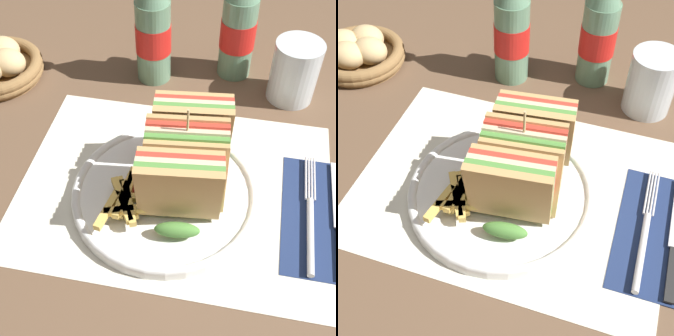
# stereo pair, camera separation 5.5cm
# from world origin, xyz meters

# --- Properties ---
(ground_plane) EXTENTS (4.00, 4.00, 0.00)m
(ground_plane) POSITION_xyz_m (0.00, 0.00, 0.00)
(ground_plane) COLOR brown
(placemat) EXTENTS (0.43, 0.32, 0.00)m
(placemat) POSITION_xyz_m (0.00, 0.05, 0.00)
(placemat) COLOR silver
(placemat) RESTS_ON ground_plane
(plate_main) EXTENTS (0.25, 0.25, 0.02)m
(plate_main) POSITION_xyz_m (-0.01, 0.03, 0.01)
(plate_main) COLOR white
(plate_main) RESTS_ON ground_plane
(club_sandwich) EXTENTS (0.11, 0.19, 0.14)m
(club_sandwich) POSITION_xyz_m (0.02, 0.04, 0.07)
(club_sandwich) COLOR tan
(club_sandwich) RESTS_ON plate_main
(fries_pile) EXTENTS (0.08, 0.10, 0.02)m
(fries_pile) POSITION_xyz_m (-0.05, -0.01, 0.03)
(fries_pile) COLOR #E0B756
(fries_pile) RESTS_ON plate_main
(ketchup_blob) EXTENTS (0.04, 0.03, 0.01)m
(ketchup_blob) POSITION_xyz_m (-0.04, 0.02, 0.03)
(ketchup_blob) COLOR maroon
(ketchup_blob) RESTS_ON plate_main
(napkin) EXTENTS (0.11, 0.20, 0.00)m
(napkin) POSITION_xyz_m (0.20, 0.04, 0.00)
(napkin) COLOR navy
(napkin) RESTS_ON ground_plane
(fork) EXTENTS (0.02, 0.19, 0.01)m
(fork) POSITION_xyz_m (0.18, 0.02, 0.01)
(fork) COLOR silver
(fork) RESTS_ON napkin
(coke_bottle_near) EXTENTS (0.06, 0.06, 0.23)m
(coke_bottle_near) POSITION_xyz_m (-0.08, 0.29, 0.10)
(coke_bottle_near) COLOR slate
(coke_bottle_near) RESTS_ON ground_plane
(coke_bottle_far) EXTENTS (0.06, 0.06, 0.23)m
(coke_bottle_far) POSITION_xyz_m (0.05, 0.33, 0.10)
(coke_bottle_far) COLOR slate
(coke_bottle_far) RESTS_ON ground_plane
(glass_near) EXTENTS (0.08, 0.08, 0.10)m
(glass_near) POSITION_xyz_m (0.15, 0.28, 0.05)
(glass_near) COLOR silver
(glass_near) RESTS_ON ground_plane
(bread_basket) EXTENTS (0.16, 0.16, 0.06)m
(bread_basket) POSITION_xyz_m (-0.35, 0.24, 0.02)
(bread_basket) COLOR olive
(bread_basket) RESTS_ON ground_plane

